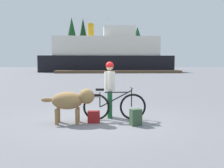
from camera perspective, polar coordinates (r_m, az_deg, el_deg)
ground_plane at (r=7.47m, az=-2.27°, el=-8.06°), size 160.00×160.00×0.00m
bicycle at (r=7.57m, az=0.49°, el=-4.76°), size 1.80×0.44×0.93m
person_cyclist at (r=7.85m, az=-0.49°, el=-0.06°), size 0.32×0.53×1.67m
dog at (r=7.22m, az=-8.71°, el=-3.49°), size 1.43×0.56×0.94m
backpack at (r=7.00m, az=5.13°, el=-7.14°), size 0.33×0.28×0.43m
handbag_pannier at (r=7.29m, az=-3.95°, el=-7.08°), size 0.34×0.21×0.32m
dock_pier at (r=40.44m, az=1.35°, el=2.67°), size 19.03×2.66×0.40m
ferry_boat at (r=46.60m, az=-1.14°, el=6.25°), size 22.09×7.81×8.32m
sailboat_moored at (r=47.11m, az=-0.78°, el=3.33°), size 7.73×2.16×9.46m
pine_tree_far_left at (r=64.27m, az=-8.64°, el=10.01°), size 3.91×3.91×12.19m
pine_tree_center at (r=63.81m, az=-6.23°, el=9.67°), size 3.59×3.59×12.00m
pine_tree_far_right at (r=62.54m, az=5.47°, el=9.21°), size 4.32×4.32×9.83m
pine_tree_mid_back at (r=69.31m, az=1.54°, el=9.19°), size 3.44×3.44×11.32m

